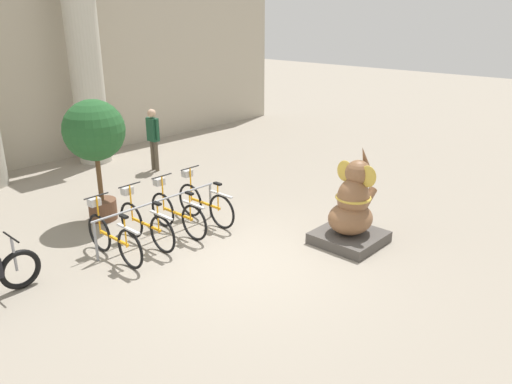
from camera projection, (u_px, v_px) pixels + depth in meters
name	position (u px, v px, depth m)	size (l,w,h in m)	color
ground_plane	(248.00, 260.00, 8.88)	(60.00, 60.00, 0.00)	gray
building_facade	(14.00, 58.00, 13.32)	(20.00, 0.20, 6.00)	#B2A893
column_right	(86.00, 70.00, 13.86)	(1.12, 1.12, 5.16)	#BCB7A8
bike_rack	(158.00, 209.00, 9.61)	(2.82, 0.05, 0.77)	gray
bicycle_0	(113.00, 237.00, 8.79)	(0.48, 1.70, 1.11)	black
bicycle_1	(145.00, 223.00, 9.35)	(0.48, 1.70, 1.11)	black
bicycle_2	(177.00, 212.00, 9.86)	(0.48, 1.70, 1.11)	black
bicycle_3	(204.00, 202.00, 10.38)	(0.48, 1.70, 1.11)	black
elephant_statue	(352.00, 211.00, 9.38)	(1.18, 1.18, 1.87)	#4C4742
person_pedestrian	(153.00, 134.00, 13.56)	(0.23, 0.47, 1.71)	brown
potted_tree	(95.00, 136.00, 10.04)	(1.24, 1.24, 2.55)	brown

